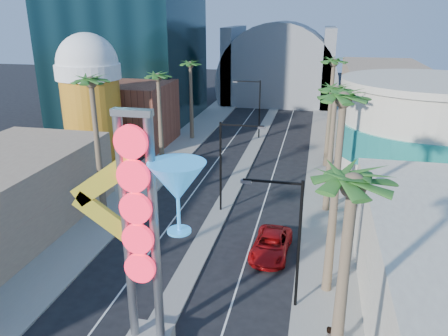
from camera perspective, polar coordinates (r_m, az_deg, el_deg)
sidewalk_west at (r=54.36m, az=-6.75°, el=1.97°), size 5.00×100.00×0.15m
sidewalk_east at (r=51.61m, az=13.65°, el=0.58°), size 5.00×100.00×0.15m
median at (r=54.97m, az=3.69°, el=2.27°), size 1.60×84.00×0.15m
brick_filler_west at (r=58.41m, az=-12.05°, el=6.90°), size 10.00×10.00×8.00m
filler_east at (r=63.52m, az=19.79°, el=8.10°), size 10.00×20.00×10.00m
beer_mug at (r=51.11m, az=-17.03°, el=9.11°), size 7.00×7.00×14.50m
turquoise_building at (r=46.49m, az=24.76°, el=3.90°), size 16.60×16.60×10.60m
canopy at (r=87.12m, az=7.24°, el=11.44°), size 22.00×16.00×22.00m
neon_sign at (r=20.36m, az=-8.86°, el=-7.10°), size 6.53×2.60×12.55m
streetlight_0 at (r=36.53m, az=0.39°, el=1.23°), size 3.79×0.25×8.00m
streetlight_1 at (r=59.64m, az=4.15°, el=8.39°), size 3.79×0.25×8.00m
streetlight_2 at (r=24.80m, az=8.75°, el=-8.39°), size 3.45×0.25×8.00m
palm_1 at (r=34.72m, az=-16.87°, el=9.55°), size 2.40×2.40×12.70m
palm_2 at (r=47.50m, az=-8.58°, el=11.01°), size 2.40×2.40×11.20m
palm_3 at (r=58.78m, az=-4.41°, el=12.77°), size 2.40×2.40×11.20m
palm_4 at (r=15.23m, az=16.28°, el=-4.41°), size 2.40×2.40×12.20m
palm_5 at (r=24.51m, az=15.20°, el=6.88°), size 2.40×2.40×13.20m
palm_6 at (r=36.54m, az=14.32°, el=8.81°), size 2.40×2.40×11.70m
palm_7 at (r=48.28m, az=14.09°, el=12.39°), size 2.40×2.40×12.70m
red_pickup at (r=31.81m, az=6.15°, el=-9.95°), size 2.84×5.60×1.52m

